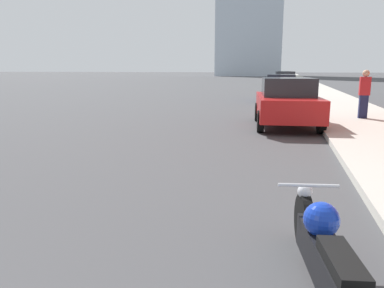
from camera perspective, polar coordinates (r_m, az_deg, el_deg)
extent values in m
cube|color=#B2ADA3|center=(39.39, 17.79, 8.20)|extent=(3.29, 240.00, 0.15)
cylinder|color=black|center=(4.33, 16.67, -11.16)|extent=(0.19, 0.60, 0.59)
cube|color=black|center=(3.46, 20.05, -16.93)|extent=(0.46, 1.51, 0.31)
sphere|color=#1433AD|center=(3.60, 19.13, -10.83)|extent=(0.32, 0.32, 0.32)
cube|color=black|center=(3.09, 21.89, -16.29)|extent=(0.31, 0.70, 0.10)
sphere|color=silver|center=(4.25, 16.83, -6.94)|extent=(0.16, 0.16, 0.16)
cylinder|color=silver|center=(4.08, 17.31, -6.04)|extent=(0.62, 0.13, 0.04)
cube|color=red|center=(12.95, 14.22, 5.60)|extent=(2.28, 4.34, 0.70)
cube|color=#23282D|center=(12.91, 14.36, 8.44)|extent=(1.79, 2.15, 0.58)
cylinder|color=black|center=(14.21, 9.99, 4.84)|extent=(0.26, 0.69, 0.67)
cylinder|color=black|center=(14.38, 17.19, 4.59)|extent=(0.26, 0.69, 0.67)
cylinder|color=black|center=(11.64, 10.40, 3.41)|extent=(0.26, 0.69, 0.67)
cylinder|color=black|center=(11.86, 19.13, 3.11)|extent=(0.26, 0.69, 0.67)
cube|color=#1E3899|center=(23.38, 13.43, 8.00)|extent=(1.95, 4.53, 0.67)
cube|color=#23282D|center=(23.35, 13.50, 9.54)|extent=(1.62, 2.19, 0.59)
cylinder|color=black|center=(24.82, 11.42, 7.50)|extent=(0.21, 0.64, 0.64)
cylinder|color=black|center=(24.79, 15.53, 7.30)|extent=(0.21, 0.64, 0.64)
cylinder|color=black|center=(22.05, 10.99, 7.05)|extent=(0.21, 0.64, 0.64)
cylinder|color=black|center=(22.01, 15.62, 6.83)|extent=(0.21, 0.64, 0.64)
cube|color=#BCBCC1|center=(34.29, 13.90, 9.07)|extent=(2.16, 4.39, 0.79)
cube|color=#23282D|center=(34.27, 13.95, 10.21)|extent=(1.72, 2.16, 0.58)
cylinder|color=black|center=(35.57, 12.27, 8.58)|extent=(0.24, 0.65, 0.63)
cylinder|color=black|center=(35.70, 15.13, 8.45)|extent=(0.24, 0.65, 0.63)
cylinder|color=black|center=(32.92, 12.50, 8.36)|extent=(0.24, 0.65, 0.63)
cylinder|color=black|center=(33.07, 15.57, 8.23)|extent=(0.24, 0.65, 0.63)
cube|color=#1E6B33|center=(46.46, 13.89, 9.53)|extent=(1.88, 4.55, 0.62)
cube|color=#23282D|center=(46.45, 13.93, 10.32)|extent=(1.53, 2.21, 0.67)
cylinder|color=black|center=(47.90, 12.97, 9.24)|extent=(0.23, 0.69, 0.68)
cylinder|color=black|center=(47.84, 14.91, 9.15)|extent=(0.23, 0.69, 0.68)
cylinder|color=black|center=(45.12, 12.77, 9.14)|extent=(0.23, 0.69, 0.68)
cylinder|color=black|center=(45.06, 14.83, 9.04)|extent=(0.23, 0.69, 0.68)
cube|color=#1E2347|center=(14.96, 24.62, 5.19)|extent=(0.29, 0.20, 0.83)
cube|color=#B22328|center=(14.91, 24.86, 8.02)|extent=(0.36, 0.20, 0.66)
sphere|color=tan|center=(14.90, 25.00, 9.74)|extent=(0.24, 0.24, 0.24)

